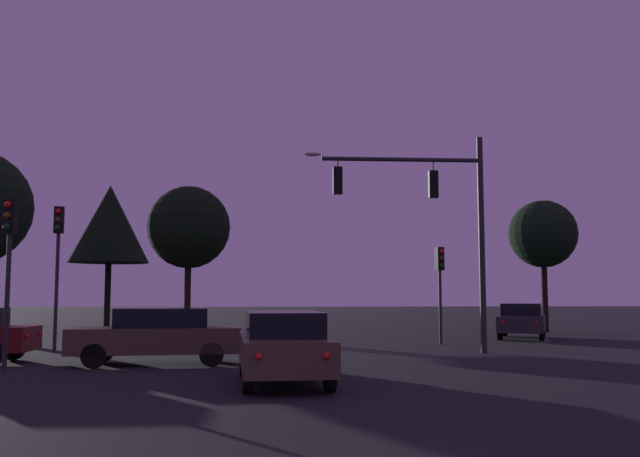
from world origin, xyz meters
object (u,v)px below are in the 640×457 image
at_px(traffic_light_corner_right, 440,275).
at_px(tree_right_cluster, 543,234).
at_px(traffic_light_corner_left, 9,248).
at_px(tree_center_horizon, 110,224).
at_px(tree_left_far, 189,228).
at_px(traffic_signal_mast_arm, 432,207).
at_px(car_nearside_lane, 283,346).
at_px(traffic_light_median, 58,249).
at_px(car_crossing_left, 157,335).
at_px(car_far_lane, 522,320).

bearing_deg(traffic_light_corner_right, tree_right_cluster, 46.95).
height_order(traffic_light_corner_left, tree_center_horizon, tree_center_horizon).
bearing_deg(tree_left_far, tree_right_cluster, 5.16).
bearing_deg(traffic_signal_mast_arm, tree_left_far, 130.39).
relative_size(car_nearside_lane, tree_left_far, 0.66).
xyz_separation_m(traffic_light_median, tree_left_far, (3.40, 8.94, 1.63)).
height_order(traffic_signal_mast_arm, tree_right_cluster, traffic_signal_mast_arm).
distance_m(traffic_signal_mast_arm, car_crossing_left, 9.73).
bearing_deg(car_nearside_lane, traffic_light_corner_left, 157.45).
distance_m(traffic_signal_mast_arm, tree_left_far, 13.90).
distance_m(traffic_light_corner_right, traffic_light_median, 13.94).
xyz_separation_m(car_far_lane, tree_left_far, (-14.71, 3.36, 4.24)).
height_order(traffic_light_median, tree_center_horizon, tree_center_horizon).
distance_m(traffic_light_corner_left, car_crossing_left, 4.40).
xyz_separation_m(traffic_light_corner_right, car_crossing_left, (-9.70, -6.99, -1.87)).
xyz_separation_m(car_nearside_lane, tree_center_horizon, (-9.46, 26.71, 5.27)).
distance_m(traffic_light_median, car_far_lane, 19.13).
distance_m(traffic_light_median, car_nearside_lane, 11.73).
xyz_separation_m(traffic_light_median, car_far_lane, (18.11, 5.58, -2.61)).
bearing_deg(tree_center_horizon, traffic_light_corner_left, -83.57).
height_order(car_far_lane, tree_center_horizon, tree_center_horizon).
xyz_separation_m(traffic_signal_mast_arm, car_far_lane, (5.70, 7.22, -3.96)).
relative_size(car_far_lane, tree_center_horizon, 0.54).
bearing_deg(tree_center_horizon, car_crossing_left, -74.61).
xyz_separation_m(traffic_light_corner_left, tree_left_far, (2.88, 14.95, 1.99)).
relative_size(traffic_light_corner_right, car_crossing_left, 0.79).
relative_size(traffic_light_median, car_far_lane, 1.06).
height_order(traffic_light_corner_right, traffic_light_median, traffic_light_median).
xyz_separation_m(traffic_light_median, car_nearside_lane, (7.29, -8.82, -2.61)).
bearing_deg(car_nearside_lane, tree_right_cluster, 54.18).
bearing_deg(tree_right_cluster, car_nearside_lane, -125.82).
xyz_separation_m(traffic_light_median, tree_right_cluster, (21.27, 10.55, 1.58)).
bearing_deg(car_far_lane, car_nearside_lane, -126.94).
bearing_deg(traffic_signal_mast_arm, traffic_light_corner_right, 72.46).
xyz_separation_m(traffic_signal_mast_arm, car_nearside_lane, (-5.12, -7.17, -3.96)).
bearing_deg(car_crossing_left, tree_right_cluster, 41.14).
bearing_deg(tree_center_horizon, car_nearside_lane, -70.50).
bearing_deg(traffic_signal_mast_arm, car_far_lane, 51.70).
distance_m(car_crossing_left, tree_center_horizon, 23.84).
height_order(traffic_signal_mast_arm, traffic_light_corner_left, traffic_signal_mast_arm).
bearing_deg(traffic_signal_mast_arm, car_crossing_left, -161.05).
xyz_separation_m(traffic_light_corner_right, tree_right_cluster, (7.56, 8.10, 2.33)).
relative_size(traffic_light_corner_left, tree_center_horizon, 0.51).
distance_m(traffic_signal_mast_arm, traffic_light_corner_right, 4.78).
height_order(traffic_light_corner_left, traffic_light_median, traffic_light_median).
relative_size(car_nearside_lane, car_crossing_left, 0.98).
xyz_separation_m(traffic_light_corner_right, car_far_lane, (4.41, 3.12, -1.87)).
relative_size(traffic_light_corner_left, traffic_light_corner_right, 1.15).
relative_size(car_nearside_lane, tree_center_horizon, 0.55).
relative_size(car_crossing_left, car_far_lane, 1.03).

